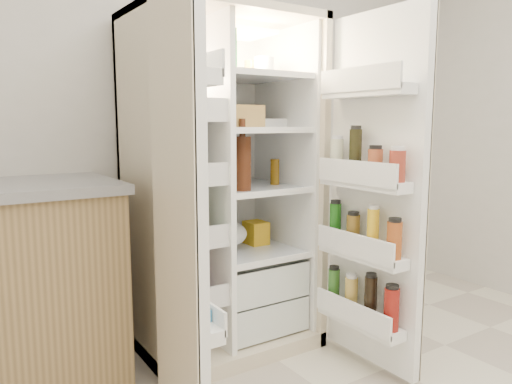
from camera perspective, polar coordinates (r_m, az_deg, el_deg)
wall_back at (r=3.03m, az=-5.58°, el=10.23°), size 4.00×0.02×2.70m
refrigerator at (r=2.71m, az=-4.25°, el=-2.34°), size 0.92×0.70×1.80m
freezer_door at (r=1.93m, az=-8.95°, el=-2.21°), size 0.15×0.40×1.72m
fridge_door at (r=2.43m, az=13.61°, el=-0.85°), size 0.17×0.58×1.72m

